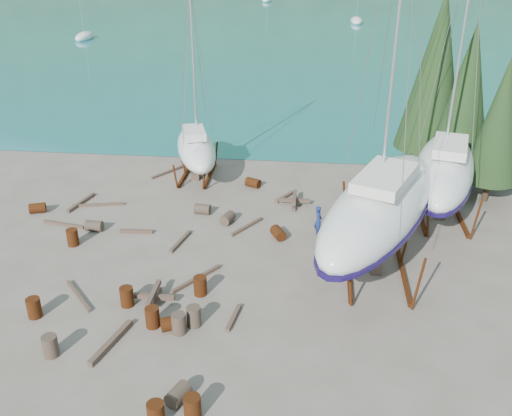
# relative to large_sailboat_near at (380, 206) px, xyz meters

# --- Properties ---
(ground) EXTENTS (600.00, 600.00, 0.00)m
(ground) POSITION_rel_large_sailboat_near_xyz_m (-6.94, -2.06, -3.13)
(ground) COLOR #5B5248
(ground) RESTS_ON ground
(cypress_near_right) EXTENTS (3.60, 3.60, 10.00)m
(cypress_near_right) POSITION_rel_large_sailboat_near_xyz_m (5.56, 9.94, 2.66)
(cypress_near_right) COLOR black
(cypress_near_right) RESTS_ON ground
(cypress_mid_right) EXTENTS (3.06, 3.06, 8.50)m
(cypress_mid_right) POSITION_rel_large_sailboat_near_xyz_m (7.06, 7.94, 1.79)
(cypress_mid_right) COLOR black
(cypress_mid_right) RESTS_ON ground
(cypress_back_left) EXTENTS (4.14, 4.14, 11.50)m
(cypress_back_left) POSITION_rel_large_sailboat_near_xyz_m (4.06, 11.94, 3.53)
(cypress_back_left) COLOR black
(cypress_back_left) RESTS_ON ground
(moored_boat_left) EXTENTS (2.00, 5.00, 6.05)m
(moored_boat_left) POSITION_rel_large_sailboat_near_xyz_m (-36.94, 57.94, -2.74)
(moored_boat_left) COLOR silver
(moored_boat_left) RESTS_ON ground
(moored_boat_mid) EXTENTS (2.00, 5.00, 6.05)m
(moored_boat_mid) POSITION_rel_large_sailboat_near_xyz_m (3.06, 77.94, -2.74)
(moored_boat_mid) COLOR silver
(moored_boat_mid) RESTS_ON ground
(moored_boat_far) EXTENTS (2.00, 5.00, 6.05)m
(moored_boat_far) POSITION_rel_large_sailboat_near_xyz_m (-14.94, 107.94, -2.74)
(moored_boat_far) COLOR silver
(moored_boat_far) RESTS_ON ground
(large_sailboat_near) EXTENTS (8.16, 12.77, 19.45)m
(large_sailboat_near) POSITION_rel_large_sailboat_near_xyz_m (0.00, 0.00, 0.00)
(large_sailboat_near) COLOR silver
(large_sailboat_near) RESTS_ON ground
(large_sailboat_far) EXTENTS (5.52, 11.02, 16.75)m
(large_sailboat_far) POSITION_rel_large_sailboat_near_xyz_m (4.01, 5.94, -0.39)
(large_sailboat_far) COLOR silver
(large_sailboat_far) RESTS_ON ground
(small_sailboat_shore) EXTENTS (4.45, 7.73, 11.80)m
(small_sailboat_shore) POSITION_rel_large_sailboat_near_xyz_m (-10.60, 9.73, -1.19)
(small_sailboat_shore) COLOR silver
(small_sailboat_shore) RESTS_ON ground
(worker) EXTENTS (0.50, 0.67, 1.67)m
(worker) POSITION_rel_large_sailboat_near_xyz_m (-2.73, 2.68, -2.30)
(worker) COLOR navy
(worker) RESTS_ON ground
(drum_0) EXTENTS (0.58, 0.58, 0.88)m
(drum_0) POSITION_rel_large_sailboat_near_xyz_m (-14.34, -5.65, -2.69)
(drum_0) COLOR #51260D
(drum_0) RESTS_ON ground
(drum_1) EXTENTS (0.89, 1.04, 0.58)m
(drum_1) POSITION_rel_large_sailboat_near_xyz_m (-7.34, -9.65, -2.84)
(drum_1) COLOR #2D2823
(drum_1) RESTS_ON ground
(drum_2) EXTENTS (1.02, 0.83, 0.58)m
(drum_2) POSITION_rel_large_sailboat_near_xyz_m (-18.55, 3.59, -2.84)
(drum_2) COLOR #51260D
(drum_2) RESTS_ON ground
(drum_3) EXTENTS (0.58, 0.58, 0.88)m
(drum_3) POSITION_rel_large_sailboat_near_xyz_m (-7.81, -10.72, -2.69)
(drum_3) COLOR #51260D
(drum_3) RESTS_ON ground
(drum_4) EXTENTS (1.04, 0.90, 0.58)m
(drum_4) POSITION_rel_large_sailboat_near_xyz_m (-6.81, 8.44, -2.84)
(drum_4) COLOR #51260D
(drum_4) RESTS_ON ground
(drum_5) EXTENTS (0.58, 0.58, 0.88)m
(drum_5) POSITION_rel_large_sailboat_near_xyz_m (-8.15, -6.04, -2.69)
(drum_5) COLOR #2D2823
(drum_5) RESTS_ON ground
(drum_6) EXTENTS (0.92, 1.05, 0.58)m
(drum_6) POSITION_rel_large_sailboat_near_xyz_m (-4.79, 2.10, -2.84)
(drum_6) COLOR #51260D
(drum_6) RESTS_ON ground
(drum_7) EXTENTS (0.58, 0.58, 0.88)m
(drum_7) POSITION_rel_large_sailboat_near_xyz_m (-6.70, -10.31, -2.69)
(drum_7) COLOR #51260D
(drum_7) RESTS_ON ground
(drum_8) EXTENTS (0.58, 0.58, 0.88)m
(drum_8) POSITION_rel_large_sailboat_near_xyz_m (-15.10, 0.26, -2.69)
(drum_8) COLOR #51260D
(drum_8) RESTS_ON ground
(drum_9) EXTENTS (0.94, 0.68, 0.58)m
(drum_9) POSITION_rel_large_sailboat_near_xyz_m (-9.23, 4.46, -2.84)
(drum_9) COLOR #2D2823
(drum_9) RESTS_ON ground
(drum_10) EXTENTS (0.58, 0.58, 0.88)m
(drum_10) POSITION_rel_large_sailboat_near_xyz_m (-9.30, -5.75, -2.69)
(drum_10) COLOR #51260D
(drum_10) RESTS_ON ground
(drum_11) EXTENTS (0.82, 1.01, 0.58)m
(drum_11) POSITION_rel_large_sailboat_near_xyz_m (-7.65, 3.50, -2.84)
(drum_11) COLOR #2D2823
(drum_11) RESTS_ON ground
(drum_12) EXTENTS (1.04, 0.88, 0.58)m
(drum_12) POSITION_rel_large_sailboat_near_xyz_m (-8.48, -5.86, -2.84)
(drum_12) COLOR #51260D
(drum_12) RESTS_ON ground
(drum_13) EXTENTS (0.58, 0.58, 0.88)m
(drum_13) POSITION_rel_large_sailboat_near_xyz_m (-10.77, -4.47, -2.69)
(drum_13) COLOR #51260D
(drum_13) RESTS_ON ground
(drum_14) EXTENTS (0.58, 0.58, 0.88)m
(drum_14) POSITION_rel_large_sailboat_near_xyz_m (-7.82, -3.33, -2.69)
(drum_14) COLOR #51260D
(drum_14) RESTS_ON ground
(drum_15) EXTENTS (0.89, 0.60, 0.58)m
(drum_15) POSITION_rel_large_sailboat_near_xyz_m (-14.59, 1.85, -2.84)
(drum_15) COLOR #2D2823
(drum_15) RESTS_ON ground
(drum_16) EXTENTS (0.58, 0.58, 0.88)m
(drum_16) POSITION_rel_large_sailboat_near_xyz_m (-12.64, -7.88, -2.69)
(drum_16) COLOR #2D2823
(drum_16) RESTS_ON ground
(drum_17) EXTENTS (0.58, 0.58, 0.88)m
(drum_17) POSITION_rel_large_sailboat_near_xyz_m (-7.65, -5.52, -2.69)
(drum_17) COLOR #2D2823
(drum_17) RESTS_ON ground
(timber_0) EXTENTS (0.90, 2.11, 0.14)m
(timber_0) POSITION_rel_large_sailboat_near_xyz_m (-11.88, 11.30, -3.06)
(timber_0) COLOR brown
(timber_0) RESTS_ON ground
(timber_2) EXTENTS (0.79, 2.50, 0.19)m
(timber_2) POSITION_rel_large_sailboat_near_xyz_m (-16.54, 4.94, -3.04)
(timber_2) COLOR brown
(timber_2) RESTS_ON ground
(timber_3) EXTENTS (1.89, 2.11, 0.15)m
(timber_3) POSITION_rel_large_sailboat_near_xyz_m (-13.09, -4.13, -3.06)
(timber_3) COLOR brown
(timber_3) RESTS_ON ground
(timber_4) EXTENTS (0.66, 2.20, 0.17)m
(timber_4) POSITION_rel_large_sailboat_near_xyz_m (-9.73, 1.05, -3.04)
(timber_4) COLOR brown
(timber_4) RESTS_ON ground
(timber_5) EXTENTS (1.85, 2.46, 0.16)m
(timber_5) POSITION_rel_large_sailboat_near_xyz_m (-8.21, -2.26, -3.05)
(timber_5) COLOR brown
(timber_5) RESTS_ON ground
(timber_6) EXTENTS (1.04, 1.53, 0.19)m
(timber_6) POSITION_rel_large_sailboat_near_xyz_m (-4.73, 6.98, -3.03)
(timber_6) COLOR brown
(timber_6) RESTS_ON ground
(timber_7) EXTENTS (0.44, 1.73, 0.17)m
(timber_7) POSITION_rel_large_sailboat_near_xyz_m (-6.11, -4.97, -3.04)
(timber_7) COLOR brown
(timber_7) RESTS_ON ground
(timber_8) EXTENTS (1.76, 0.29, 0.19)m
(timber_8) POSITION_rel_large_sailboat_near_xyz_m (-12.29, 1.84, -3.04)
(timber_8) COLOR brown
(timber_8) RESTS_ON ground
(timber_9) EXTENTS (1.66, 2.25, 0.15)m
(timber_9) POSITION_rel_large_sailboat_near_xyz_m (-12.66, 10.04, -3.06)
(timber_9) COLOR brown
(timber_9) RESTS_ON ground
(timber_10) EXTENTS (1.50, 2.16, 0.16)m
(timber_10) POSITION_rel_large_sailboat_near_xyz_m (-6.53, 3.02, -3.05)
(timber_10) COLOR brown
(timber_10) RESTS_ON ground
(timber_15) EXTENTS (2.90, 0.77, 0.15)m
(timber_15) POSITION_rel_large_sailboat_near_xyz_m (-15.46, 4.80, -3.06)
(timber_15) COLOR brown
(timber_15) RESTS_ON ground
(timber_16) EXTENTS (0.94, 2.69, 0.23)m
(timber_16) POSITION_rel_large_sailboat_near_xyz_m (-10.61, -7.05, -3.02)
(timber_16) COLOR brown
(timber_16) RESTS_ON ground
(timber_17) EXTENTS (2.48, 0.64, 0.16)m
(timber_17) POSITION_rel_large_sailboat_near_xyz_m (-16.46, 2.22, -3.05)
(timber_17) COLOR brown
(timber_17) RESTS_ON ground
(timber_pile_fore) EXTENTS (1.80, 1.80, 0.60)m
(timber_pile_fore) POSITION_rel_large_sailboat_near_xyz_m (-9.68, -4.16, -2.83)
(timber_pile_fore) COLOR brown
(timber_pile_fore) RESTS_ON ground
(timber_pile_aft) EXTENTS (1.80, 1.80, 0.60)m
(timber_pile_aft) POSITION_rel_large_sailboat_near_xyz_m (-4.12, 6.13, -2.83)
(timber_pile_aft) COLOR brown
(timber_pile_aft) RESTS_ON ground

